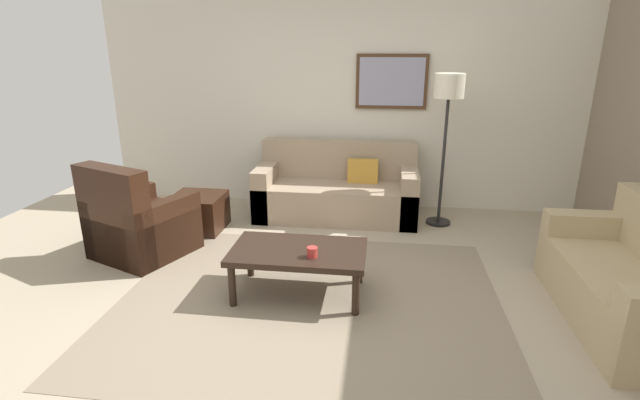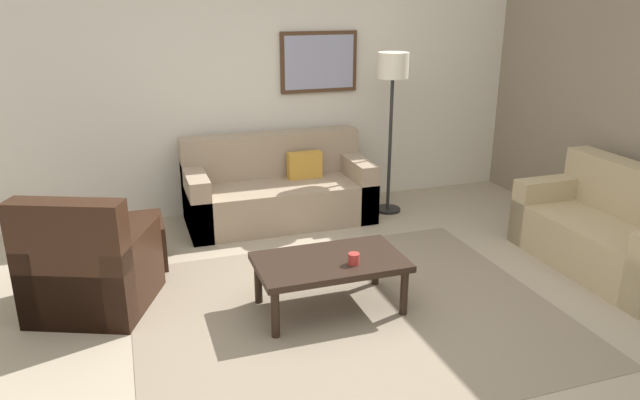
# 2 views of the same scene
# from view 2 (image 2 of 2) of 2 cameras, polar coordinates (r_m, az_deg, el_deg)

# --- Properties ---
(ground_plane) EXTENTS (8.00, 8.00, 0.00)m
(ground_plane) POSITION_cam_2_polar(r_m,az_deg,el_deg) (4.56, 2.58, -10.68)
(ground_plane) COLOR tan
(rear_partition) EXTENTS (6.00, 0.12, 2.80)m
(rear_partition) POSITION_cam_2_polar(r_m,az_deg,el_deg) (6.51, -5.65, 11.34)
(rear_partition) COLOR silver
(rear_partition) RESTS_ON ground_plane
(area_rug) EXTENTS (3.09, 2.58, 0.01)m
(area_rug) POSITION_cam_2_polar(r_m,az_deg,el_deg) (4.56, 2.58, -10.64)
(area_rug) COLOR gray
(area_rug) RESTS_ON ground_plane
(couch_main) EXTENTS (1.90, 0.86, 0.88)m
(couch_main) POSITION_cam_2_polar(r_m,az_deg,el_deg) (6.30, -4.13, 0.85)
(couch_main) COLOR gray
(couch_main) RESTS_ON ground_plane
(couch_loveseat) EXTENTS (0.82, 1.59, 0.88)m
(couch_loveseat) POSITION_cam_2_polar(r_m,az_deg,el_deg) (5.75, 26.37, -2.98)
(couch_loveseat) COLOR tan
(couch_loveseat) RESTS_ON ground_plane
(armchair_leather) EXTENTS (1.05, 1.05, 0.95)m
(armchair_leather) POSITION_cam_2_polar(r_m,az_deg,el_deg) (4.76, -21.20, -6.58)
(armchair_leather) COLOR black
(armchair_leather) RESTS_ON ground_plane
(ottoman) EXTENTS (0.56, 0.56, 0.40)m
(ottoman) POSITION_cam_2_polar(r_m,az_deg,el_deg) (5.49, -17.57, -3.94)
(ottoman) COLOR black
(ottoman) RESTS_ON ground_plane
(coffee_table) EXTENTS (1.10, 0.64, 0.41)m
(coffee_table) POSITION_cam_2_polar(r_m,az_deg,el_deg) (4.45, 0.95, -6.26)
(coffee_table) COLOR black
(coffee_table) RESTS_ON ground_plane
(cup) EXTENTS (0.08, 0.08, 0.08)m
(cup) POSITION_cam_2_polar(r_m,az_deg,el_deg) (4.34, 3.26, -5.64)
(cup) COLOR #B2332D
(cup) RESTS_ON coffee_table
(lamp_standing) EXTENTS (0.32, 0.32, 1.71)m
(lamp_standing) POSITION_cam_2_polar(r_m,az_deg,el_deg) (6.30, 6.94, 11.12)
(lamp_standing) COLOR black
(lamp_standing) RESTS_ON ground_plane
(framed_artwork) EXTENTS (0.85, 0.04, 0.64)m
(framed_artwork) POSITION_cam_2_polar(r_m,az_deg,el_deg) (6.57, -0.10, 13.06)
(framed_artwork) COLOR #472D1C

